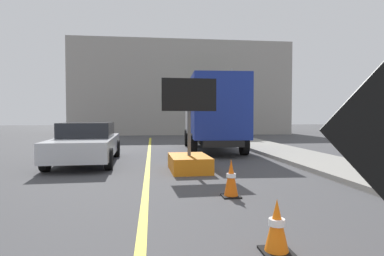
# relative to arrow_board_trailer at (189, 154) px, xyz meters

# --- Properties ---
(lane_center_stripe) EXTENTS (0.14, 36.00, 0.01)m
(lane_center_stripe) POSITION_rel_arrow_board_trailer_xyz_m (-1.21, -3.32, -0.48)
(lane_center_stripe) COLOR yellow
(lane_center_stripe) RESTS_ON ground
(arrow_board_trailer) EXTENTS (1.60, 1.84, 2.70)m
(arrow_board_trailer) POSITION_rel_arrow_board_trailer_xyz_m (0.00, 0.00, 0.00)
(arrow_board_trailer) COLOR orange
(arrow_board_trailer) RESTS_ON ground
(box_truck) EXTENTS (2.64, 6.70, 3.27)m
(box_truck) POSITION_rel_arrow_board_trailer_xyz_m (1.72, 5.39, 1.30)
(box_truck) COLOR black
(box_truck) RESTS_ON ground
(pickup_car) EXTENTS (2.15, 4.94, 1.38)m
(pickup_car) POSITION_rel_arrow_board_trailer_xyz_m (-3.31, 2.08, 0.22)
(pickup_car) COLOR silver
(pickup_car) RESTS_ON ground
(highway_guide_sign) EXTENTS (2.79, 0.26, 5.00)m
(highway_guide_sign) POSITION_rel_arrow_board_trailer_xyz_m (3.85, 13.59, 2.94)
(highway_guide_sign) COLOR gray
(highway_guide_sign) RESTS_ON ground
(far_building_block) EXTENTS (19.02, 9.06, 8.08)m
(far_building_block) POSITION_rel_arrow_board_trailer_xyz_m (1.56, 22.26, 3.56)
(far_building_block) COLOR gray
(far_building_block) RESTS_ON ground
(traffic_cone_near_sign) EXTENTS (0.36, 0.36, 0.64)m
(traffic_cone_near_sign) POSITION_rel_arrow_board_trailer_xyz_m (0.37, -5.79, -0.17)
(traffic_cone_near_sign) COLOR black
(traffic_cone_near_sign) RESTS_ON ground
(traffic_cone_mid_lane) EXTENTS (0.36, 0.36, 0.75)m
(traffic_cone_mid_lane) POSITION_rel_arrow_board_trailer_xyz_m (0.48, -3.15, -0.11)
(traffic_cone_mid_lane) COLOR black
(traffic_cone_mid_lane) RESTS_ON ground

